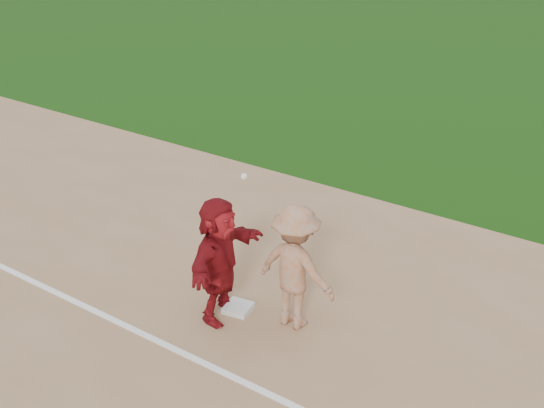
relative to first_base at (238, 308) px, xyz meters
The scene contains 5 objects.
ground 0.45m from the first_base, 107.82° to the right, with size 160.00×160.00×0.00m, color #153E0C.
foul_line 1.23m from the first_base, 96.35° to the right, with size 60.00×0.10×0.01m, color white.
first_base is the anchor object (origin of this frame).
base_runner 0.93m from the first_base, 122.97° to the right, with size 1.74×0.55×1.87m, color maroon.
first_base_play 1.25m from the first_base, 14.22° to the left, with size 1.24×0.76×2.33m.
Camera 1 is at (5.28, -6.17, 5.88)m, focal length 45.00 mm.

